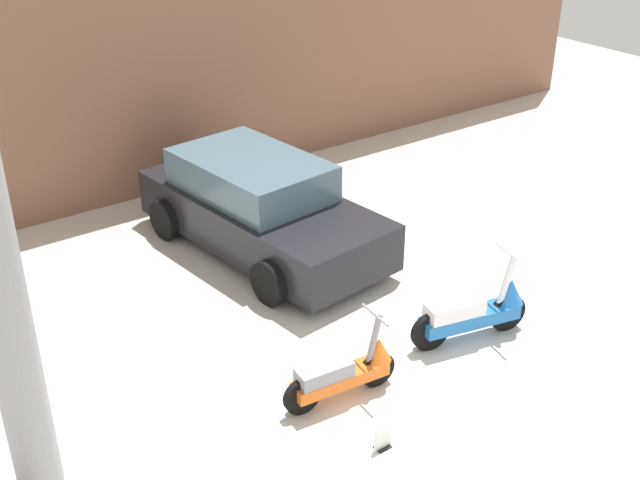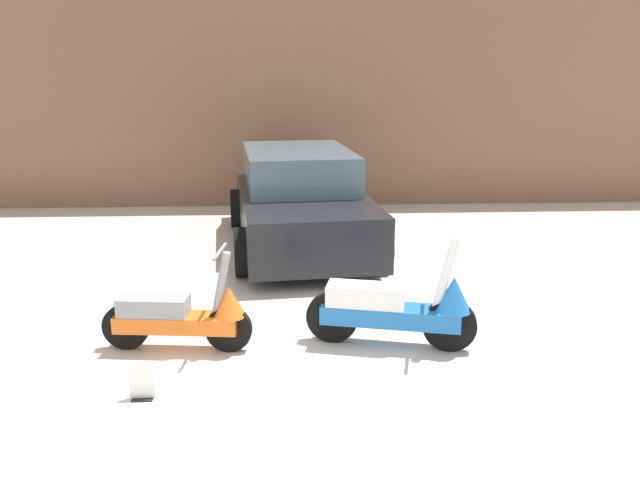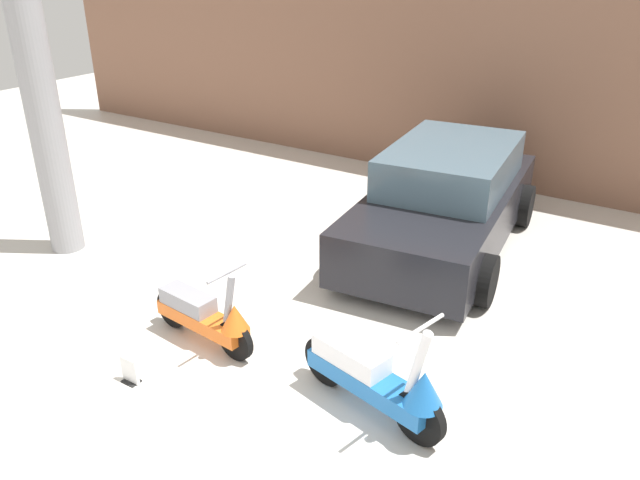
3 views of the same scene
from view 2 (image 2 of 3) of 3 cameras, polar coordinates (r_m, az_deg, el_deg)
The scene contains 6 objects.
ground_plane at distance 4.68m, azimuth -4.18°, elevation -16.21°, with size 28.00×28.00×0.00m, color silver.
wall_back at distance 11.36m, azimuth -3.51°, elevation 12.86°, with size 19.60×0.12×3.89m, color #845B47.
scooter_front_left at distance 5.71m, azimuth -12.43°, elevation -6.71°, with size 1.35×0.49×0.95m.
scooter_front_right at distance 5.68m, azimuth 7.15°, elevation -6.09°, with size 1.52×0.67×1.08m.
car_rear_left at distance 8.85m, azimuth -1.88°, elevation 3.64°, with size 2.24×4.12×1.34m.
placard_near_left_scooter at distance 5.08m, azimuth -15.96°, elevation -12.63°, with size 0.20×0.12×0.26m.
Camera 2 is at (0.14, -3.98, 2.46)m, focal length 35.00 mm.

